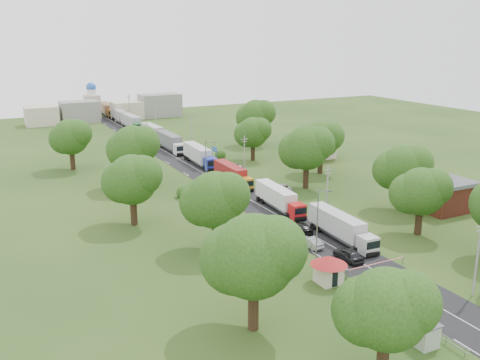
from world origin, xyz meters
TOP-DOWN VIEW (x-y plane):
  - ground at (0.00, 0.00)m, footprint 260.00×260.00m
  - road at (0.00, 20.00)m, footprint 8.00×200.00m
  - boom_barrier at (-1.36, -25.00)m, footprint 9.22×0.35m
  - guard_booth at (-7.20, -25.00)m, footprint 4.40×4.40m
  - kiosk at (-7.00, -40.00)m, footprint 2.30×2.30m
  - guard_rail at (-5.00, -35.00)m, footprint 0.10×17.00m
  - info_sign at (5.20, 35.00)m, footprint 0.12×3.10m
  - pole_0 at (5.50, -35.00)m, footprint 1.60×0.24m
  - pole_1 at (5.50, -7.00)m, footprint 1.60×0.24m
  - pole_2 at (5.50, 21.00)m, footprint 1.60×0.24m
  - pole_3 at (5.50, 49.00)m, footprint 1.60×0.24m
  - pole_4 at (5.50, 77.00)m, footprint 1.60×0.24m
  - pole_5 at (5.50, 105.00)m, footprint 1.60×0.24m
  - lamp_0 at (-5.35, -20.00)m, footprint 2.03×0.22m
  - lamp_1 at (-5.35, 15.00)m, footprint 2.03×0.22m
  - lamp_2 at (-5.35, 50.00)m, footprint 2.03×0.22m
  - tree_2 at (13.99, -17.86)m, footprint 8.00×8.00m
  - tree_3 at (19.99, -7.84)m, footprint 8.80×8.80m
  - tree_4 at (12.99, 10.17)m, footprint 9.60×9.60m
  - tree_5 at (21.99, 18.16)m, footprint 8.80×8.80m
  - tree_6 at (14.99, 35.14)m, footprint 8.00×8.00m
  - tree_7 at (23.99, 50.17)m, footprint 9.60×9.60m
  - tree_8 at (-14.01, -41.86)m, footprint 8.00×8.00m
  - tree_9 at (-20.01, -29.83)m, footprint 9.60×9.60m
  - tree_10 at (-15.01, -9.84)m, footprint 8.80×8.80m
  - tree_11 at (-22.01, 5.16)m, footprint 8.80×8.80m
  - tree_12 at (-16.01, 25.17)m, footprint 9.60×9.60m
  - tree_13 at (-24.01, 45.16)m, footprint 8.80×8.80m
  - house_brick at (26.00, -12.00)m, footprint 8.60×6.60m
  - house_cream at (30.00, 30.00)m, footprint 10.08×10.08m
  - distant_town at (0.68, 110.00)m, footprint 52.00×8.00m
  - church at (-4.00, 118.00)m, footprint 5.00×5.00m
  - truck_0 at (2.39, -14.65)m, footprint 2.77×13.85m
  - truck_1 at (1.70, 1.34)m, footprint 2.94×13.53m
  - truck_2 at (1.75, 18.98)m, footprint 2.54×13.46m
  - truck_3 at (2.18, 36.70)m, footprint 3.17×15.08m
  - truck_4 at (1.62, 54.07)m, footprint 2.63×15.15m
  - truck_5 at (2.37, 70.01)m, footprint 2.85×14.39m
  - truck_6 at (1.65, 88.68)m, footprint 3.02×15.60m
  - truck_7 at (1.86, 103.84)m, footprint 3.27×15.22m
  - truck_8 at (1.64, 121.14)m, footprint 3.49×15.64m
  - car_lane_front at (-1.00, -20.88)m, footprint 2.06×4.90m
  - car_lane_mid at (-2.91, -14.81)m, footprint 2.03×4.53m
  - car_lane_rear at (-1.00, -9.61)m, footprint 2.81×5.58m
  - car_verge_near at (8.00, 10.30)m, footprint 3.11×5.35m
  - car_verge_far at (7.48, 28.36)m, footprint 2.13×4.42m
  - pedestrian_near at (-2.73, -28.50)m, footprint 0.59×0.40m
  - pedestrian_booth at (-6.50, -22.00)m, footprint 0.99×0.95m

SIDE VIEW (x-z plane):
  - ground at x=0.00m, z-range 0.00..0.00m
  - road at x=0.00m, z-range -0.02..0.02m
  - guard_rail at x=-5.00m, z-range -0.85..0.85m
  - car_verge_near at x=8.00m, z-range 0.00..1.40m
  - car_lane_mid at x=-2.91m, z-range 0.00..1.44m
  - car_verge_far at x=7.48m, z-range 0.00..1.46m
  - car_lane_rear at x=-1.00m, z-range 0.00..1.56m
  - pedestrian_near at x=-2.73m, z-range 0.00..1.60m
  - pedestrian_booth at x=-6.50m, z-range 0.00..1.61m
  - car_lane_front at x=-1.00m, z-range 0.00..1.66m
  - boom_barrier at x=-1.36m, z-range 0.30..1.48m
  - kiosk at x=-7.00m, z-range 0.02..2.43m
  - truck_2 at x=1.75m, z-range 0.11..3.84m
  - truck_1 at x=1.70m, z-range 0.11..3.85m
  - truck_0 at x=2.39m, z-range 0.12..3.95m
  - truck_5 at x=2.37m, z-range 0.12..4.10m
  - guard_booth at x=-7.20m, z-range 0.44..3.89m
  - truck_3 at x=2.18m, z-range 0.13..4.29m
  - truck_4 at x=1.62m, z-range 0.13..4.33m
  - truck_7 at x=1.86m, z-range 0.13..4.33m
  - truck_6 at x=1.65m, z-range 0.13..4.45m
  - truck_8 at x=1.64m, z-range 0.13..4.45m
  - house_brick at x=26.00m, z-range 0.05..5.25m
  - info_sign at x=5.20m, z-range 0.95..5.05m
  - distant_town at x=0.68m, z-range -0.51..7.49m
  - house_cream at x=30.00m, z-range 0.74..6.54m
  - pole_0 at x=5.50m, z-range 0.18..9.18m
  - pole_1 at x=5.50m, z-range 0.18..9.18m
  - pole_2 at x=5.50m, z-range 0.18..9.18m
  - pole_3 at x=5.50m, z-range 0.18..9.18m
  - pole_4 at x=5.50m, z-range 0.18..9.18m
  - pole_5 at x=5.50m, z-range 0.18..9.18m
  - church at x=-4.00m, z-range -0.76..11.54m
  - lamp_0 at x=-5.35m, z-range 0.55..10.55m
  - lamp_1 at x=-5.35m, z-range 0.55..10.55m
  - lamp_2 at x=-5.35m, z-range 0.55..10.55m
  - tree_2 at x=13.99m, z-range 1.55..11.65m
  - tree_6 at x=14.99m, z-range 1.55..11.65m
  - tree_8 at x=-14.01m, z-range 1.55..11.65m
  - tree_3 at x=19.99m, z-range 1.69..12.76m
  - tree_5 at x=21.99m, z-range 1.69..12.76m
  - tree_10 at x=-15.01m, z-range 1.69..12.76m
  - tree_11 at x=-22.01m, z-range 1.69..12.76m
  - tree_13 at x=-24.01m, z-range 1.69..12.76m
  - tree_4 at x=12.99m, z-range 1.83..13.88m
  - tree_7 at x=23.99m, z-range 1.83..13.88m
  - tree_9 at x=-20.01m, z-range 1.83..13.88m
  - tree_12 at x=-16.01m, z-range 1.83..13.88m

